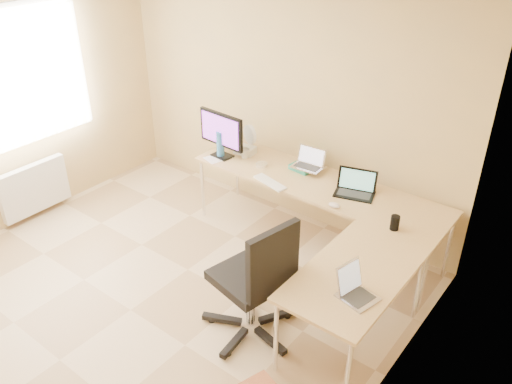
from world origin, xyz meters
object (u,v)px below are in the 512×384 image
Objects in this scene: desk_return at (352,308)px; monitor at (222,135)px; mug at (245,153)px; desk_fan at (252,138)px; laptop_center at (308,159)px; desk_main at (315,214)px; keyboard at (270,182)px; laptop_return at (359,287)px; water_bottle at (220,144)px; office_chair at (250,282)px; laptop_black at (355,184)px.

desk_return is 2.23× the size of monitor.
mug is 0.41× the size of desk_fan.
monitor is at bearing -168.01° from laptop_center.
desk_fan is (-0.78, 0.08, -0.01)m from laptop_center.
desk_return is 4.27× the size of laptop_center.
keyboard reaches higher than desk_main.
desk_main is 6.84× the size of keyboard.
laptop_return is at bearing -59.54° from desk_return.
desk_main is 23.93× the size of mug.
desk_main is 4.55× the size of monitor.
water_bottle is at bearing 77.07° from laptop_return.
desk_main is at bearing -36.27° from laptop_center.
water_bottle is at bearing 157.91° from desk_return.
laptop_center reaches higher than desk_return.
desk_fan is at bearing 154.65° from keyboard.
water_bottle is at bearing -93.74° from desk_fan.
laptop_return is 0.94m from office_chair.
desk_fan reaches higher than laptop_center.
desk_fan reaches higher than desk_main.
desk_fan is (-1.38, 0.19, 0.02)m from laptop_black.
desk_fan is (-1.94, 1.20, 0.50)m from desk_return.
water_bottle is at bearing -148.64° from mug.
office_chair reaches higher than water_bottle.
laptop_center is 0.79× the size of keyboard.
laptop_return is at bearing 18.82° from office_chair.
laptop_center is at bearing 136.12° from desk_return.
office_chair is (1.36, -1.23, -0.48)m from monitor.
laptop_black is 1.54m from water_bottle.
water_bottle is (-1.53, -0.16, 0.03)m from laptop_black.
desk_fan is at bearing 170.74° from laptop_center.
mug is (-1.31, -0.02, -0.06)m from laptop_black.
desk_main is 9.14× the size of water_bottle.
monitor is (-2.09, 0.87, 0.61)m from desk_return.
mug is 0.24m from desk_fan.
keyboard is (-0.16, -0.42, -0.14)m from laptop_center.
laptop_center is 1.60m from office_chair.
laptop_return reaches higher than desk_main.
keyboard is 0.80m from water_bottle.
water_bottle reaches higher than desk_return.
desk_main is 0.56m from laptop_center.
office_chair is at bearing -113.10° from laptop_black.
desk_fan is 0.93× the size of laptop_return.
desk_main is at bearing 111.81° from office_chair.
desk_main is 9.05× the size of laptop_return.
monitor is 0.51× the size of office_chair.
desk_main is 0.63m from laptop_black.
keyboard is 1.25m from office_chair.
desk_return is at bearing -11.04° from desk_fan.
water_bottle is (-2.10, 0.85, 0.51)m from desk_return.
water_bottle is at bearing -126.19° from monitor.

